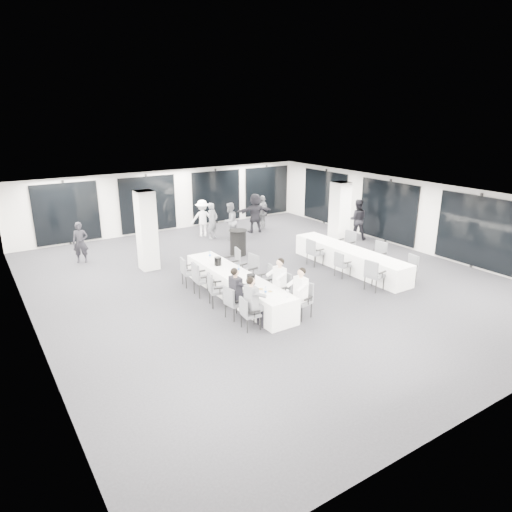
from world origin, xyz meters
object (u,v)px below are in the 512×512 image
(chair_side_left_far, at_px, (314,251))
(chair_side_left_near, at_px, (373,273))
(banquet_table_main, at_px, (237,286))
(chair_main_right_mid, at_px, (268,279))
(chair_main_left_fourth, at_px, (200,277))
(ice_bucket_near, at_px, (251,279))
(chair_main_right_second, at_px, (282,287))
(standing_guest_h, at_px, (357,217))
(banquet_table_side, at_px, (349,259))
(standing_guest_g, at_px, (80,240))
(chair_side_right_near, at_px, (410,266))
(chair_side_right_mid, at_px, (378,254))
(standing_guest_b, at_px, (230,219))
(chair_main_left_far, at_px, (187,270))
(ice_bucket_far, at_px, (218,261))
(chair_side_right_far, at_px, (348,243))
(chair_main_left_near, at_px, (248,312))
(standing_guest_f, at_px, (255,210))
(standing_guest_d, at_px, (263,210))
(chair_main_right_far, at_px, (234,261))
(chair_main_left_second, at_px, (233,301))
(chair_main_right_fourth, at_px, (250,269))
(cocktail_table, at_px, (238,242))
(chair_side_left_mid, at_px, (341,263))
(standing_guest_a, at_px, (212,219))
(chair_main_right_near, at_px, (303,298))
(standing_guest_c, at_px, (202,216))

(chair_side_left_far, bearing_deg, chair_side_left_near, -0.89)
(banquet_table_main, xyz_separation_m, chair_main_right_mid, (0.83, -0.43, 0.18))
(chair_main_left_fourth, height_order, ice_bucket_near, chair_main_left_fourth)
(chair_main_right_second, distance_m, standing_guest_h, 7.96)
(banquet_table_side, height_order, standing_guest_g, standing_guest_g)
(chair_side_left_far, xyz_separation_m, standing_guest_g, (-6.97, 4.98, 0.30))
(chair_main_right_mid, relative_size, chair_side_right_near, 1.11)
(chair_main_left_fourth, bearing_deg, standing_guest_g, -152.53)
(chair_side_right_mid, bearing_deg, standing_guest_b, 13.23)
(chair_main_left_far, distance_m, standing_guest_b, 5.68)
(chair_main_left_far, bearing_deg, chair_main_right_mid, 45.00)
(ice_bucket_far, bearing_deg, chair_side_right_far, 0.19)
(chair_main_left_near, xyz_separation_m, standing_guest_f, (5.50, 8.18, 0.53))
(chair_side_right_far, relative_size, standing_guest_d, 0.57)
(banquet_table_side, distance_m, chair_main_right_far, 4.16)
(chair_main_left_second, distance_m, chair_main_right_fourth, 2.44)
(chair_main_left_far, xyz_separation_m, chair_side_left_near, (4.69, -3.52, 0.04))
(chair_side_left_near, distance_m, standing_guest_b, 7.66)
(cocktail_table, relative_size, ice_bucket_far, 3.83)
(banquet_table_main, xyz_separation_m, chair_main_left_second, (-0.83, -1.19, 0.15))
(chair_side_left_far, distance_m, ice_bucket_near, 4.40)
(chair_side_left_mid, bearing_deg, chair_main_left_far, -114.29)
(chair_side_right_far, xyz_separation_m, standing_guest_h, (2.19, 1.73, 0.40))
(banquet_table_side, relative_size, standing_guest_a, 2.79)
(chair_main_right_second, height_order, ice_bucket_far, ice_bucket_far)
(standing_guest_f, bearing_deg, standing_guest_h, 144.96)
(standing_guest_h, bearing_deg, chair_side_left_near, 87.76)
(standing_guest_a, bearing_deg, standing_guest_b, -68.89)
(chair_main_left_far, relative_size, chair_main_right_second, 0.97)
(standing_guest_a, relative_size, ice_bucket_near, 6.53)
(chair_main_right_second, relative_size, standing_guest_g, 0.56)
(chair_main_left_near, relative_size, ice_bucket_far, 3.36)
(standing_guest_a, bearing_deg, chair_main_right_near, -126.97)
(chair_main_left_far, bearing_deg, standing_guest_h, 104.24)
(chair_main_left_second, xyz_separation_m, chair_side_left_far, (4.69, 2.25, 0.04))
(standing_guest_h, bearing_deg, standing_guest_a, 3.56)
(chair_side_right_far, bearing_deg, banquet_table_side, 133.51)
(chair_main_right_near, height_order, chair_main_right_second, chair_main_right_near)
(chair_main_left_fourth, distance_m, standing_guest_d, 8.46)
(chair_main_right_near, distance_m, chair_side_left_mid, 3.50)
(cocktail_table, bearing_deg, chair_side_left_far, -58.05)
(standing_guest_c, bearing_deg, chair_side_right_near, 129.37)
(chair_main_right_far, height_order, standing_guest_a, standing_guest_a)
(chair_main_right_mid, distance_m, ice_bucket_near, 1.06)
(cocktail_table, bearing_deg, banquet_table_side, -55.49)
(chair_main_right_near, xyz_separation_m, standing_guest_h, (6.89, 4.91, 0.44))
(chair_main_left_near, distance_m, chair_main_left_fourth, 2.70)
(standing_guest_d, distance_m, ice_bucket_near, 9.18)
(chair_main_left_far, relative_size, chair_main_right_near, 0.95)
(banquet_table_main, relative_size, chair_main_right_near, 5.11)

